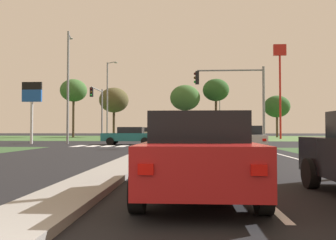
# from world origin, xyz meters

# --- Properties ---
(ground_plane) EXTENTS (200.00, 200.00, 0.00)m
(ground_plane) POSITION_xyz_m (0.00, 30.00, 0.00)
(ground_plane) COLOR black
(grass_verge_far_left) EXTENTS (35.00, 35.00, 0.01)m
(grass_verge_far_left) POSITION_xyz_m (-25.50, 54.50, 0.00)
(grass_verge_far_left) COLOR #385B2D
(grass_verge_far_left) RESTS_ON ground
(grass_verge_far_right) EXTENTS (35.00, 35.00, 0.01)m
(grass_verge_far_right) POSITION_xyz_m (25.50, 54.50, 0.00)
(grass_verge_far_right) COLOR #476B38
(grass_verge_far_right) RESTS_ON ground
(median_island_near) EXTENTS (1.20, 22.00, 0.14)m
(median_island_near) POSITION_xyz_m (0.00, 11.00, 0.07)
(median_island_near) COLOR gray
(median_island_near) RESTS_ON ground
(median_island_far) EXTENTS (1.20, 36.00, 0.14)m
(median_island_far) POSITION_xyz_m (0.00, 55.00, 0.07)
(median_island_far) COLOR gray
(median_island_far) RESTS_ON ground
(lane_dash_near) EXTENTS (0.14, 2.00, 0.01)m
(lane_dash_near) POSITION_xyz_m (3.50, 4.04, 0.01)
(lane_dash_near) COLOR silver
(lane_dash_near) RESTS_ON ground
(lane_dash_second) EXTENTS (0.14, 2.00, 0.01)m
(lane_dash_second) POSITION_xyz_m (3.50, 10.04, 0.01)
(lane_dash_second) COLOR silver
(lane_dash_second) RESTS_ON ground
(lane_dash_third) EXTENTS (0.14, 2.00, 0.01)m
(lane_dash_third) POSITION_xyz_m (3.50, 16.04, 0.01)
(lane_dash_third) COLOR silver
(lane_dash_third) RESTS_ON ground
(edge_line_right) EXTENTS (0.14, 24.00, 0.01)m
(edge_line_right) POSITION_xyz_m (6.85, 12.00, 0.01)
(edge_line_right) COLOR silver
(edge_line_right) RESTS_ON ground
(stop_bar_near) EXTENTS (6.40, 0.50, 0.01)m
(stop_bar_near) POSITION_xyz_m (3.80, 23.00, 0.01)
(stop_bar_near) COLOR silver
(stop_bar_near) RESTS_ON ground
(crosswalk_bar_near) EXTENTS (0.70, 2.80, 0.01)m
(crosswalk_bar_near) POSITION_xyz_m (-6.40, 24.80, 0.01)
(crosswalk_bar_near) COLOR silver
(crosswalk_bar_near) RESTS_ON ground
(crosswalk_bar_second) EXTENTS (0.70, 2.80, 0.01)m
(crosswalk_bar_second) POSITION_xyz_m (-5.25, 24.80, 0.01)
(crosswalk_bar_second) COLOR silver
(crosswalk_bar_second) RESTS_ON ground
(crosswalk_bar_third) EXTENTS (0.70, 2.80, 0.01)m
(crosswalk_bar_third) POSITION_xyz_m (-4.10, 24.80, 0.01)
(crosswalk_bar_third) COLOR silver
(crosswalk_bar_third) RESTS_ON ground
(crosswalk_bar_fourth) EXTENTS (0.70, 2.80, 0.01)m
(crosswalk_bar_fourth) POSITION_xyz_m (-2.95, 24.80, 0.01)
(crosswalk_bar_fourth) COLOR silver
(crosswalk_bar_fourth) RESTS_ON ground
(crosswalk_bar_fifth) EXTENTS (0.70, 2.80, 0.01)m
(crosswalk_bar_fifth) POSITION_xyz_m (-1.80, 24.80, 0.01)
(crosswalk_bar_fifth) COLOR silver
(crosswalk_bar_fifth) RESTS_ON ground
(car_silver_near) EXTENTS (1.99, 4.14, 1.50)m
(car_silver_near) POSITION_xyz_m (5.60, 19.25, 0.77)
(car_silver_near) COLOR #B7B7BC
(car_silver_near) RESTS_ON ground
(car_red_second) EXTENTS (2.09, 4.56, 1.56)m
(car_red_second) POSITION_xyz_m (2.33, 4.99, 0.80)
(car_red_second) COLOR #A31919
(car_red_second) RESTS_ON ground
(car_beige_third) EXTENTS (2.04, 4.44, 1.58)m
(car_beige_third) POSITION_xyz_m (-2.37, 40.33, 0.81)
(car_beige_third) COLOR #BCAD8E
(car_beige_third) RESTS_ON ground
(car_teal_fourth) EXTENTS (4.60, 2.05, 1.51)m
(car_teal_fourth) POSITION_xyz_m (-2.88, 27.61, 0.77)
(car_teal_fourth) COLOR #19565B
(car_teal_fourth) RESTS_ON ground
(car_grey_fifth) EXTENTS (2.07, 4.59, 1.58)m
(car_grey_fifth) POSITION_xyz_m (-2.31, 62.41, 0.81)
(car_grey_fifth) COLOR slate
(car_grey_fifth) RESTS_ON ground
(car_navy_sixth) EXTENTS (2.02, 4.20, 1.54)m
(car_navy_sixth) POSITION_xyz_m (2.30, 16.09, 0.78)
(car_navy_sixth) COLOR #161E47
(car_navy_sixth) RESTS_ON ground
(traffic_signal_far_left) EXTENTS (0.32, 4.58, 5.87)m
(traffic_signal_far_left) POSITION_xyz_m (-7.60, 34.99, 4.02)
(traffic_signal_far_left) COLOR gray
(traffic_signal_far_left) RESTS_ON ground
(traffic_signal_near_right) EXTENTS (5.13, 0.32, 5.85)m
(traffic_signal_near_right) POSITION_xyz_m (5.77, 23.40, 4.05)
(traffic_signal_near_right) COLOR gray
(traffic_signal_near_right) RESTS_ON ground
(street_lamp_second) EXTENTS (0.79, 1.89, 10.24)m
(street_lamp_second) POSITION_xyz_m (-8.76, 28.83, 5.64)
(street_lamp_second) COLOR gray
(street_lamp_second) RESTS_ON ground
(street_lamp_third) EXTENTS (1.75, 1.21, 10.37)m
(street_lamp_third) POSITION_xyz_m (-8.60, 43.67, 5.71)
(street_lamp_third) COLOR gray
(street_lamp_third) RESTS_ON ground
(street_lamp_fourth) EXTENTS (0.64, 1.89, 8.60)m
(street_lamp_fourth) POSITION_xyz_m (8.69, 70.31, 4.81)
(street_lamp_fourth) COLOR gray
(street_lamp_fourth) RESTS_ON ground
(pedestrian_at_median) EXTENTS (0.34, 0.34, 1.80)m
(pedestrian_at_median) POSITION_xyz_m (-0.11, 42.26, 1.23)
(pedestrian_at_median) COLOR maroon
(pedestrian_at_median) RESTS_ON median_island_far
(fastfood_pole_sign) EXTENTS (1.80, 0.40, 13.47)m
(fastfood_pole_sign) POSITION_xyz_m (15.20, 47.68, 9.67)
(fastfood_pole_sign) COLOR red
(fastfood_pole_sign) RESTS_ON ground
(fuel_price_totem) EXTENTS (1.80, 0.24, 5.63)m
(fuel_price_totem) POSITION_xyz_m (-12.07, 28.72, 4.11)
(fuel_price_totem) COLOR silver
(fuel_price_totem) RESTS_ON ground
(treeline_near) EXTENTS (4.69, 4.69, 10.28)m
(treeline_near) POSITION_xyz_m (-18.13, 57.72, 8.22)
(treeline_near) COLOR #423323
(treeline_near) RESTS_ON ground
(treeline_second) EXTENTS (5.23, 5.23, 8.83)m
(treeline_second) POSITION_xyz_m (-11.08, 58.63, 6.58)
(treeline_second) COLOR #423323
(treeline_second) RESTS_ON ground
(treeline_third) EXTENTS (4.90, 4.90, 8.60)m
(treeline_third) POSITION_xyz_m (1.65, 54.12, 6.49)
(treeline_third) COLOR #423323
(treeline_third) RESTS_ON ground
(treeline_fourth) EXTENTS (4.43, 4.43, 9.89)m
(treeline_fourth) POSITION_xyz_m (6.83, 56.25, 7.94)
(treeline_fourth) COLOR #423323
(treeline_fourth) RESTS_ON ground
(treeline_fifth) EXTENTS (4.46, 4.46, 7.23)m
(treeline_fifth) POSITION_xyz_m (17.49, 58.50, 5.31)
(treeline_fifth) COLOR #423323
(treeline_fifth) RESTS_ON ground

